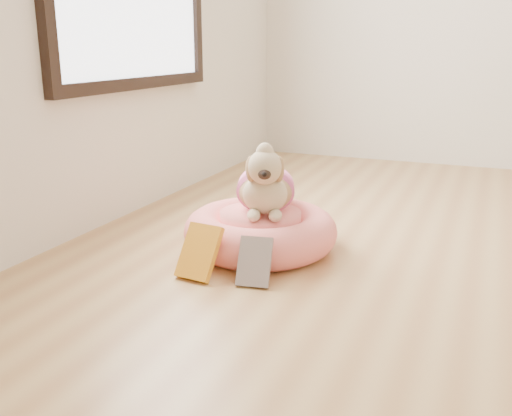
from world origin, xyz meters
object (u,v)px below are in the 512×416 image
at_px(pet_bed, 260,231).
at_px(book_yellow, 199,252).
at_px(dog, 266,174).
at_px(book_white, 255,262).

xyz_separation_m(pet_bed, book_yellow, (-0.10, -0.37, 0.02)).
height_order(pet_bed, dog, dog).
bearing_deg(book_white, dog, 95.36).
height_order(book_yellow, book_white, book_yellow).
xyz_separation_m(dog, book_yellow, (-0.12, -0.39, -0.23)).
distance_m(dog, book_yellow, 0.47).
xyz_separation_m(book_yellow, book_white, (0.22, 0.02, -0.01)).
distance_m(pet_bed, book_white, 0.37).
bearing_deg(book_yellow, dog, 79.03).
relative_size(pet_bed, book_yellow, 3.03).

